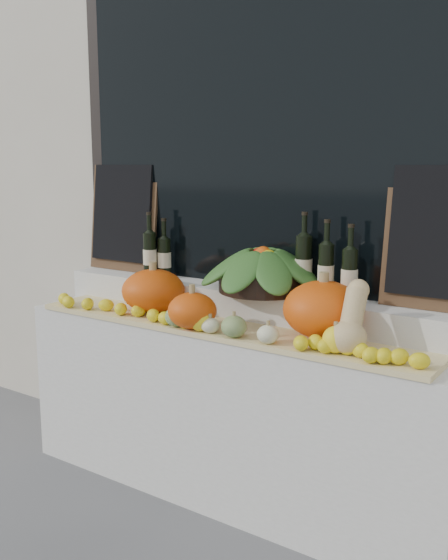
{
  "coord_description": "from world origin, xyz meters",
  "views": [
    {
      "loc": [
        1.65,
        -0.95,
        1.66
      ],
      "look_at": [
        0.0,
        1.45,
        1.12
      ],
      "focal_mm": 40.0,
      "sensor_mm": 36.0,
      "label": 1
    }
  ],
  "objects_px": {
    "produce_bowl": "(263,269)",
    "butternut_squash": "(351,323)",
    "pumpkin_left": "(153,291)",
    "wine_bottle_tall": "(304,265)",
    "pumpkin_right": "(323,309)"
  },
  "relations": [
    {
      "from": "produce_bowl",
      "to": "butternut_squash",
      "type": "bearing_deg",
      "value": -26.26
    },
    {
      "from": "pumpkin_left",
      "to": "wine_bottle_tall",
      "type": "relative_size",
      "value": 0.82
    },
    {
      "from": "pumpkin_left",
      "to": "butternut_squash",
      "type": "height_order",
      "value": "butternut_squash"
    },
    {
      "from": "pumpkin_left",
      "to": "wine_bottle_tall",
      "type": "height_order",
      "value": "wine_bottle_tall"
    },
    {
      "from": "produce_bowl",
      "to": "wine_bottle_tall",
      "type": "bearing_deg",
      "value": 12.13
    },
    {
      "from": "pumpkin_right",
      "to": "butternut_squash",
      "type": "relative_size",
      "value": 1.21
    },
    {
      "from": "wine_bottle_tall",
      "to": "butternut_squash",
      "type": "bearing_deg",
      "value": -40.51
    },
    {
      "from": "produce_bowl",
      "to": "wine_bottle_tall",
      "type": "distance_m",
      "value": 0.21
    },
    {
      "from": "pumpkin_right",
      "to": "butternut_squash",
      "type": "height_order",
      "value": "butternut_squash"
    },
    {
      "from": "pumpkin_left",
      "to": "pumpkin_right",
      "type": "distance_m",
      "value": 0.94
    },
    {
      "from": "pumpkin_right",
      "to": "wine_bottle_tall",
      "type": "relative_size",
      "value": 0.89
    },
    {
      "from": "butternut_squash",
      "to": "wine_bottle_tall",
      "type": "relative_size",
      "value": 0.73
    },
    {
      "from": "wine_bottle_tall",
      "to": "produce_bowl",
      "type": "bearing_deg",
      "value": -167.87
    },
    {
      "from": "butternut_squash",
      "to": "produce_bowl",
      "type": "distance_m",
      "value": 0.67
    },
    {
      "from": "produce_bowl",
      "to": "wine_bottle_tall",
      "type": "relative_size",
      "value": 1.67
    }
  ]
}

